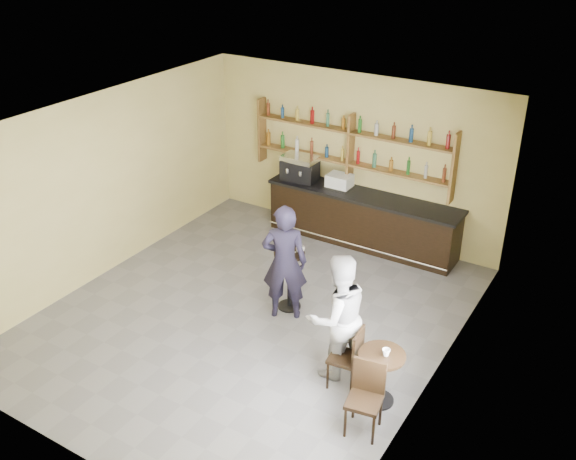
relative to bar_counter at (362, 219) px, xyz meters
The scene contains 23 objects.
floor 3.22m from the bar_counter, 97.65° to the right, with size 7.00×7.00×0.00m, color #5F5E63.
ceiling 4.16m from the bar_counter, 97.65° to the right, with size 7.00×7.00×0.00m, color white.
wall_back 1.22m from the bar_counter, 140.40° to the left, with size 7.00×7.00×0.00m, color tan.
wall_front 6.75m from the bar_counter, 93.64° to the right, with size 7.00×7.00×0.00m, color tan.
wall_left 4.78m from the bar_counter, 137.38° to the right, with size 7.00×7.00×0.00m, color tan.
wall_right 4.21m from the bar_counter, 50.71° to the right, with size 7.00×7.00×0.00m, color tan.
window_pane 5.19m from the bar_counter, 59.42° to the right, with size 2.00×2.00×0.00m, color white.
window_frame 5.19m from the bar_counter, 59.47° to the right, with size 0.04×1.70×2.10m, color black, non-canonical shape.
shelf_unit 1.38m from the bar_counter, 152.52° to the left, with size 4.00×0.26×1.40m, color brown, non-canonical shape.
liquor_bottles 1.54m from the bar_counter, 152.52° to the left, with size 3.68×0.10×1.00m, color #8C5919, non-canonical shape.
bar_counter is the anchor object (origin of this frame).
espresso_machine 1.59m from the bar_counter, behind, with size 0.69×0.44×0.49m, color black, non-canonical shape.
pastry_case 0.84m from the bar_counter, behind, with size 0.47×0.38×0.28m, color silver, non-canonical shape.
pedestal_table 2.62m from the bar_counter, 90.75° to the right, with size 0.49×0.49×1.02m, color black, non-canonical shape.
napkin 2.66m from the bar_counter, 90.75° to the right, with size 0.16×0.16×0.00m, color white.
donut 2.68m from the bar_counter, 90.53° to the right, with size 0.13×0.13×0.04m, color #B88E43.
cup_pedestal 2.58m from the bar_counter, 87.60° to the right, with size 0.14×0.14×0.11m, color white.
man_main 2.88m from the bar_counter, 89.67° to the right, with size 0.70×0.46×1.93m, color black.
cafe_table 4.44m from the bar_counter, 61.18° to the right, with size 0.61×0.61×0.78m, color black, non-canonical shape.
cup_cafe 4.47m from the bar_counter, 60.62° to the right, with size 0.10×0.10×0.10m, color white.
chair_west 4.16m from the bar_counter, 67.51° to the right, with size 0.40×0.40×0.93m, color black, non-canonical shape.
chair_south 5.00m from the bar_counter, 64.00° to the right, with size 0.42×0.42×0.97m, color black, non-canonical shape.
patron_second 3.92m from the bar_counter, 69.54° to the right, with size 0.90×0.70×1.86m, color #A2A2A7.
Camera 1 is at (4.97, -6.96, 5.94)m, focal length 40.00 mm.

